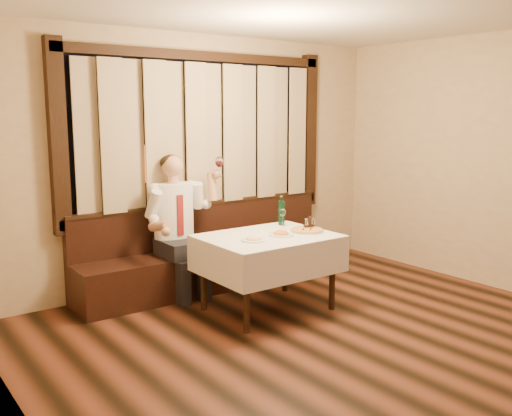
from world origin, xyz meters
TOP-DOWN VIEW (x-y plane):
  - room at (-0.00, 0.97)m, footprint 5.01×6.01m
  - banquette at (0.00, 2.72)m, footprint 3.20×0.61m
  - dining_table at (0.00, 1.70)m, footprint 1.27×0.97m
  - pizza at (0.42, 1.60)m, footprint 0.34×0.34m
  - pasta_red at (0.10, 1.62)m, footprint 0.25×0.25m
  - pasta_cream at (-0.25, 1.60)m, footprint 0.24×0.24m
  - green_bottle at (0.44, 2.04)m, footprint 0.07×0.07m
  - table_wine_glass at (0.41, 1.98)m, footprint 0.07×0.07m
  - cruet_caddy at (0.53, 1.69)m, footprint 0.14×0.11m
  - seated_man at (-0.48, 2.63)m, footprint 0.85×0.63m

SIDE VIEW (x-z plane):
  - banquette at x=0.00m, z-range -0.16..0.78m
  - dining_table at x=0.00m, z-range 0.27..1.03m
  - pizza at x=0.42m, z-range 0.75..0.79m
  - pasta_cream at x=-0.25m, z-range 0.75..0.83m
  - pasta_red at x=0.10m, z-range 0.75..0.83m
  - cruet_caddy at x=0.53m, z-range 0.74..0.87m
  - seated_man at x=-0.48m, z-range 0.11..1.62m
  - green_bottle at x=0.44m, z-range 0.73..1.04m
  - table_wine_glass at x=0.41m, z-range 0.80..0.98m
  - room at x=0.00m, z-range 0.09..2.91m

